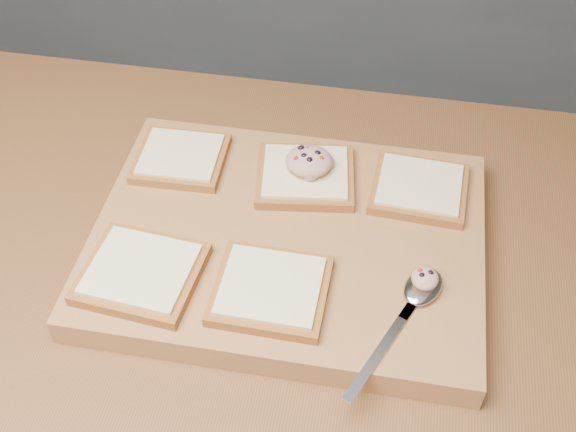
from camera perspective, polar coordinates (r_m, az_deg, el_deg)
name	(u,v)px	position (r m, az deg, el deg)	size (l,w,h in m)	color
cutting_board	(288,242)	(0.89, 0.00, -2.06)	(0.47, 0.36, 0.04)	#AB7A49
bread_far_left	(181,158)	(0.97, -8.46, 4.56)	(0.12, 0.11, 0.02)	#985B27
bread_far_center	(305,176)	(0.94, 1.38, 3.21)	(0.14, 0.13, 0.02)	#985B27
bread_far_right	(419,188)	(0.94, 10.33, 2.18)	(0.12, 0.12, 0.02)	#985B27
bread_near_left	(141,273)	(0.84, -11.52, -4.41)	(0.14, 0.13, 0.02)	#985B27
bread_near_center	(271,289)	(0.81, -1.38, -5.82)	(0.13, 0.12, 0.02)	#985B27
tuna_salad_dollop	(309,161)	(0.92, 1.67, 4.38)	(0.06, 0.06, 0.03)	tan
spoon	(417,296)	(0.82, 10.17, -6.21)	(0.10, 0.19, 0.01)	silver
spoon_salad	(425,278)	(0.82, 10.77, -4.83)	(0.03, 0.03, 0.02)	tan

